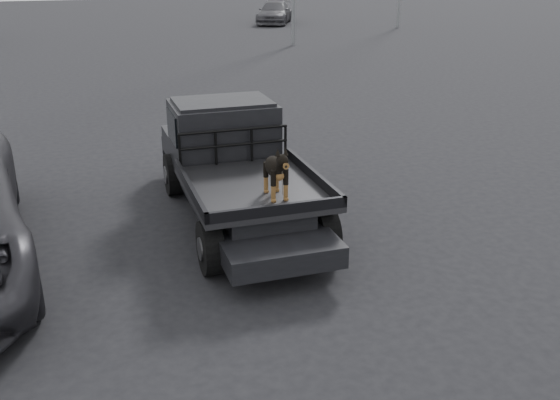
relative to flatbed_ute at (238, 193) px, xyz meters
name	(u,v)px	position (x,y,z in m)	size (l,w,h in m)	color
ground	(259,289)	(-0.33, -2.34, -0.46)	(120.00, 120.00, 0.00)	black
flatbed_ute	(238,193)	(0.00, 0.00, 0.00)	(2.00, 5.40, 0.92)	black
ute_cab	(223,125)	(0.00, 0.95, 0.90)	(1.72, 1.30, 0.88)	black
headache_rack	(234,147)	(0.00, 0.20, 0.74)	(1.80, 0.08, 0.55)	black
dog	(276,171)	(0.18, -1.46, 0.83)	(0.32, 0.60, 0.74)	black
distant_car_b	(275,13)	(10.12, 30.02, 0.21)	(1.88, 4.62, 1.34)	#454449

